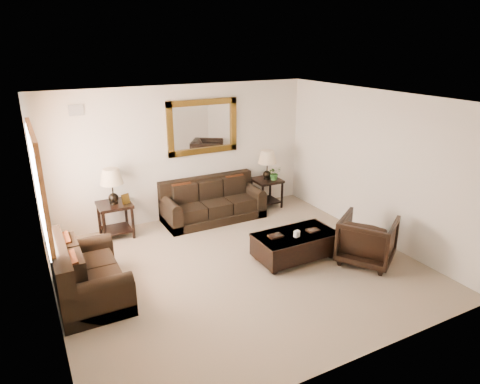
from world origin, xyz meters
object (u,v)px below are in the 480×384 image
sofa (212,204)px  coffee_table (295,243)px  end_table_left (113,193)px  end_table_right (267,170)px  armchair (367,238)px  loveseat (86,277)px

sofa → coffee_table: bearing=-77.4°
end_table_left → end_table_right: end_table_left is taller
sofa → end_table_left: 2.02m
sofa → end_table_right: end_table_right is taller
coffee_table → end_table_left: bearing=136.3°
end_table_right → armchair: (0.14, -2.95, -0.39)m
sofa → armchair: armchair is taller
sofa → end_table_left: end_table_left is taller
armchair → end_table_right: bearing=-30.4°
loveseat → end_table_left: size_ratio=1.18×
coffee_table → armchair: bearing=-32.4°
end_table_right → coffee_table: (-0.85, -2.33, -0.53)m
loveseat → armchair: loveseat is taller
loveseat → armchair: (4.28, -1.06, 0.11)m
sofa → armchair: 3.25m
sofa → loveseat: bearing=-146.8°
sofa → end_table_right: (1.36, 0.08, 0.52)m
end_table_left → end_table_right: bearing=0.2°
coffee_table → end_table_right: bearing=69.6°
coffee_table → loveseat: bearing=172.1°
end_table_left → sofa: bearing=-1.9°
coffee_table → armchair: armchair is taller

